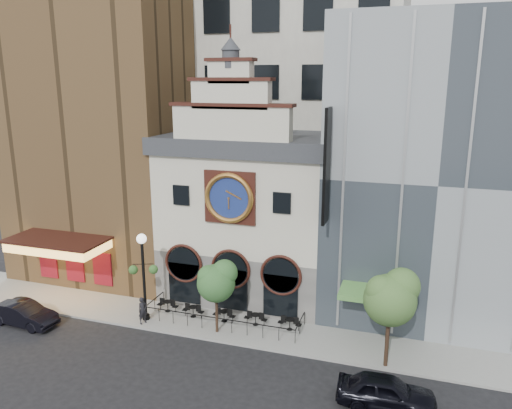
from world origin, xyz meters
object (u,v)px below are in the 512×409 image
object	(u,v)px
bistro_1	(193,311)
car_right	(386,392)
bistro_3	(256,318)
tree_left	(217,280)
bistro_4	(290,323)
car_left	(24,314)
bistro_2	(224,315)
lamppost	(143,267)
tree_right	(391,296)
pedestrian	(143,310)
bistro_0	(168,305)

from	to	relation	value
bistro_1	car_right	bearing A→B (deg)	-23.07
bistro_3	tree_left	bearing A→B (deg)	-141.54
bistro_1	bistro_4	xyz separation A→B (m)	(6.85, 0.30, 0.00)
car_left	bistro_2	bearing A→B (deg)	-67.46
lamppost	bistro_4	bearing A→B (deg)	-11.15
car_left	tree_right	xyz separation A→B (m)	(23.77, 2.26, 3.69)
tree_right	lamppost	bearing A→B (deg)	177.33
bistro_1	tree_right	world-z (taller)	tree_right
bistro_3	pedestrian	world-z (taller)	pedestrian
bistro_4	car_right	xyz separation A→B (m)	(6.57, -6.01, 0.23)
bistro_0	bistro_1	bearing A→B (deg)	-6.22
bistro_4	car_right	world-z (taller)	car_right
bistro_0	tree_right	xyz separation A→B (m)	(15.31, -2.29, 3.87)
bistro_0	bistro_4	distance (m)	8.94
bistro_3	tree_right	size ratio (longest dim) A/B	0.27
bistro_0	bistro_3	bearing A→B (deg)	0.15
bistro_3	car_left	distance (m)	15.72
pedestrian	bistro_1	bearing A→B (deg)	-29.44
bistro_1	bistro_0	bearing A→B (deg)	173.78
bistro_0	car_right	bearing A→B (deg)	-20.97
bistro_3	car_right	distance (m)	10.73
car_right	bistro_2	bearing A→B (deg)	59.50
bistro_0	tree_right	size ratio (longest dim) A/B	0.27
bistro_4	lamppost	size ratio (longest dim) A/B	0.26
bistro_2	car_left	world-z (taller)	car_left
bistro_3	lamppost	xyz separation A→B (m)	(-7.45, -1.55, 3.34)
car_right	lamppost	size ratio (longest dim) A/B	0.81
bistro_0	tree_left	bearing A→B (deg)	-19.82
bistro_1	car_left	distance (m)	11.40
bistro_0	bistro_3	size ratio (longest dim) A/B	1.00
bistro_2	tree_right	xyz separation A→B (m)	(10.93, -2.11, 3.87)
bistro_1	lamppost	size ratio (longest dim) A/B	0.26
bistro_4	pedestrian	size ratio (longest dim) A/B	0.85
bistro_3	pedestrian	size ratio (longest dim) A/B	0.85
bistro_1	tree_right	xyz separation A→B (m)	(13.22, -2.06, 3.87)
bistro_4	bistro_0	bearing A→B (deg)	-179.53
bistro_2	pedestrian	distance (m)	5.49
tree_left	bistro_1	bearing A→B (deg)	150.01
bistro_1	lamppost	world-z (taller)	lamppost
bistro_2	bistro_4	size ratio (longest dim) A/B	1.00
bistro_2	tree_left	bearing A→B (deg)	-84.82
bistro_4	tree_left	xyz separation A→B (m)	(-4.42, -1.70, 3.15)
pedestrian	tree_left	distance (m)	5.91
bistro_0	tree_left	world-z (taller)	tree_left
bistro_4	tree_left	size ratio (longest dim) A/B	0.32
bistro_1	bistro_2	distance (m)	2.29
bistro_0	pedestrian	world-z (taller)	pedestrian
bistro_2	bistro_3	xyz separation A→B (m)	(2.20, 0.20, 0.00)
bistro_2	bistro_3	distance (m)	2.21
bistro_3	tree_right	world-z (taller)	tree_right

